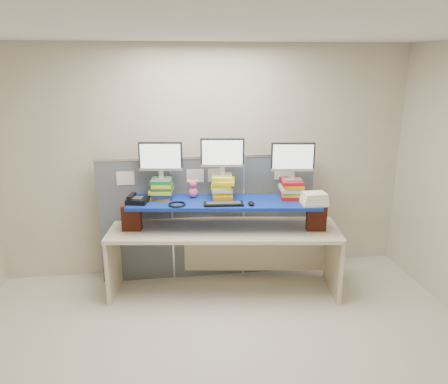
{
  "coord_description": "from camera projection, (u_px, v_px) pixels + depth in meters",
  "views": [
    {
      "loc": [
        -0.49,
        -3.18,
        2.59
      ],
      "look_at": [
        0.14,
        1.36,
        1.21
      ],
      "focal_mm": 35.0,
      "sensor_mm": 36.0,
      "label": 1
    }
  ],
  "objects": [
    {
      "name": "mouse",
      "position": [
        251.0,
        203.0,
        4.67
      ],
      "size": [
        0.07,
        0.12,
        0.04
      ],
      "primitive_type": "ellipsoid",
      "rotation": [
        0.0,
        0.0,
        -0.06
      ],
      "color": "black",
      "rests_on": "blue_board"
    },
    {
      "name": "room",
      "position": [
        230.0,
        219.0,
        3.43
      ],
      "size": [
        5.0,
        4.0,
        2.8
      ],
      "color": "beige",
      "rests_on": "ground"
    },
    {
      "name": "keyboard",
      "position": [
        224.0,
        204.0,
        4.67
      ],
      "size": [
        0.43,
        0.17,
        0.03
      ],
      "rotation": [
        0.0,
        0.0,
        -0.08
      ],
      "color": "black",
      "rests_on": "blue_board"
    },
    {
      "name": "brick_pier_left",
      "position": [
        132.0,
        218.0,
        4.82
      ],
      "size": [
        0.22,
        0.14,
        0.29
      ],
      "primitive_type": "cube",
      "rotation": [
        0.0,
        0.0,
        -0.14
      ],
      "color": "maroon",
      "rests_on": "desk"
    },
    {
      "name": "binder_stack",
      "position": [
        314.0,
        199.0,
        4.68
      ],
      "size": [
        0.27,
        0.22,
        0.13
      ],
      "rotation": [
        0.0,
        0.0,
        -0.02
      ],
      "color": "#EAE5C7",
      "rests_on": "blue_board"
    },
    {
      "name": "blue_board",
      "position": [
        224.0,
        202.0,
        4.83
      ],
      "size": [
        2.15,
        0.8,
        0.04
      ],
      "primitive_type": "cube",
      "rotation": [
        0.0,
        0.0,
        -0.14
      ],
      "color": "#0C3697",
      "rests_on": "brick_pier_left"
    },
    {
      "name": "plush_toy",
      "position": [
        193.0,
        188.0,
        4.9
      ],
      "size": [
        0.12,
        0.09,
        0.21
      ],
      "rotation": [
        0.0,
        0.0,
        0.2
      ],
      "color": "#DF5591",
      "rests_on": "blue_board"
    },
    {
      "name": "book_stack_left",
      "position": [
        162.0,
        188.0,
        4.9
      ],
      "size": [
        0.29,
        0.32,
        0.21
      ],
      "color": "orange",
      "rests_on": "blue_board"
    },
    {
      "name": "monitor_center",
      "position": [
        222.0,
        155.0,
        4.79
      ],
      "size": [
        0.48,
        0.16,
        0.42
      ],
      "rotation": [
        0.0,
        0.0,
        -0.14
      ],
      "color": "#B4B3B9",
      "rests_on": "book_stack_center"
    },
    {
      "name": "desk",
      "position": [
        224.0,
        241.0,
        4.96
      ],
      "size": [
        2.65,
        1.09,
        0.78
      ],
      "rotation": [
        0.0,
        0.0,
        -0.14
      ],
      "color": "beige",
      "rests_on": "ground"
    },
    {
      "name": "book_stack_center",
      "position": [
        222.0,
        186.0,
        4.9
      ],
      "size": [
        0.3,
        0.33,
        0.26
      ],
      "color": "orange",
      "rests_on": "blue_board"
    },
    {
      "name": "monitor_left",
      "position": [
        161.0,
        158.0,
        4.8
      ],
      "size": [
        0.48,
        0.16,
        0.42
      ],
      "rotation": [
        0.0,
        0.0,
        -0.14
      ],
      "color": "#B4B3B9",
      "rests_on": "book_stack_left"
    },
    {
      "name": "headset",
      "position": [
        177.0,
        204.0,
        4.67
      ],
      "size": [
        0.22,
        0.22,
        0.02
      ],
      "primitive_type": "torus",
      "rotation": [
        0.0,
        0.0,
        0.16
      ],
      "color": "black",
      "rests_on": "blue_board"
    },
    {
      "name": "brick_pier_right",
      "position": [
        316.0,
        218.0,
        4.83
      ],
      "size": [
        0.22,
        0.14,
        0.29
      ],
      "primitive_type": "cube",
      "rotation": [
        0.0,
        0.0,
        -0.14
      ],
      "color": "maroon",
      "rests_on": "desk"
    },
    {
      "name": "monitor_right",
      "position": [
        293.0,
        159.0,
        4.81
      ],
      "size": [
        0.48,
        0.16,
        0.42
      ],
      "rotation": [
        0.0,
        0.0,
        -0.14
      ],
      "color": "#B4B3B9",
      "rests_on": "book_stack_right"
    },
    {
      "name": "desk_phone",
      "position": [
        137.0,
        200.0,
        4.74
      ],
      "size": [
        0.26,
        0.24,
        0.09
      ],
      "rotation": [
        0.0,
        0.0,
        -0.26
      ],
      "color": "black",
      "rests_on": "blue_board"
    },
    {
      "name": "book_stack_right",
      "position": [
        292.0,
        189.0,
        4.9
      ],
      "size": [
        0.29,
        0.32,
        0.21
      ],
      "color": "maroon",
      "rests_on": "blue_board"
    },
    {
      "name": "cubicle_partition",
      "position": [
        208.0,
        217.0,
        5.3
      ],
      "size": [
        2.6,
        0.06,
        1.53
      ],
      "color": "#4F555E",
      "rests_on": "ground"
    }
  ]
}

